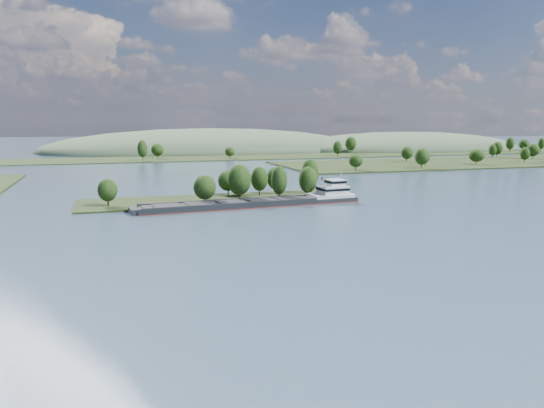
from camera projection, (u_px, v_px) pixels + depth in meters
name	position (u px, v px, depth m)	size (l,w,h in m)	color
ground	(263.00, 233.00, 141.55)	(1800.00, 1800.00, 0.00)	#35475B
tree_island	(236.00, 189.00, 198.71)	(100.00, 30.00, 15.13)	black
right_bank	(500.00, 161.00, 379.84)	(320.00, 90.00, 14.10)	black
back_shoreline	(171.00, 158.00, 407.84)	(900.00, 60.00, 16.17)	black
hill_east	(406.00, 149.00, 548.88)	(260.00, 140.00, 36.00)	#3F5339
hill_west	(210.00, 151.00, 517.13)	(320.00, 160.00, 44.00)	#3F5339
cargo_barge	(265.00, 201.00, 186.97)	(82.24, 16.32, 11.05)	black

